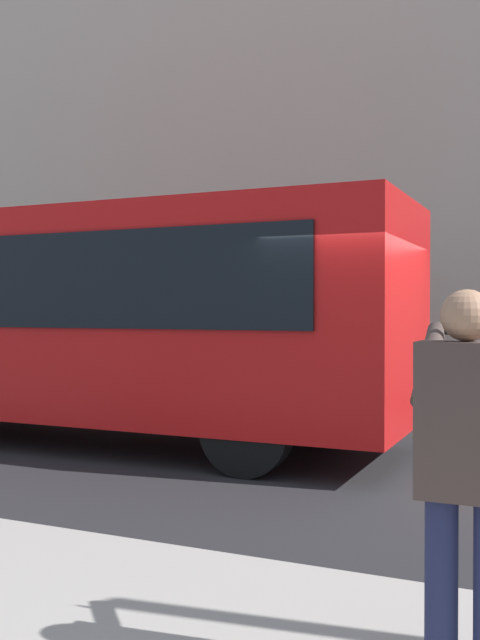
{
  "coord_description": "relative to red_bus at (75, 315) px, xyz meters",
  "views": [
    {
      "loc": [
        -1.61,
        7.84,
        1.77
      ],
      "look_at": [
        2.04,
        -0.28,
        1.63
      ],
      "focal_mm": 40.84,
      "sensor_mm": 36.0,
      "label": 1
    }
  ],
  "objects": [
    {
      "name": "pedestrian_photographer",
      "position": [
        -5.72,
        4.92,
        -0.54
      ],
      "size": [
        0.53,
        0.52,
        1.7
      ],
      "color": "#1E2347",
      "rests_on": "sidewalk_curb"
    },
    {
      "name": "ground_plane",
      "position": [
        -4.48,
        0.25,
        -1.68
      ],
      "size": [
        60.0,
        60.0,
        0.0
      ],
      "primitive_type": "plane",
      "color": "#232326"
    },
    {
      "name": "building_facade_far",
      "position": [
        -4.5,
        -6.55,
        4.3
      ],
      "size": [
        28.0,
        1.55,
        12.0
      ],
      "color": "beige",
      "rests_on": "ground_plane"
    },
    {
      "name": "red_bus",
      "position": [
        0.0,
        0.0,
        0.0
      ],
      "size": [
        9.05,
        2.54,
        3.08
      ],
      "color": "red",
      "rests_on": "ground_plane"
    }
  ]
}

